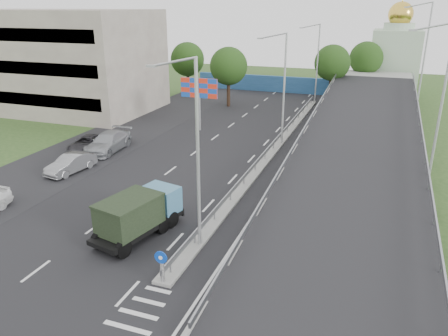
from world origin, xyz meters
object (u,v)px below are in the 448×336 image
at_px(church, 395,55).
at_px(billboard, 199,91).
at_px(parked_car_c, 87,144).
at_px(parked_car_d, 108,142).
at_px(sign_bollard, 162,266).
at_px(lamp_post_mid, 282,83).
at_px(parked_car_b, 71,164).
at_px(lamp_post_near, 194,146).
at_px(lamp_post_far, 316,59).
at_px(dump_truck, 139,213).

distance_m(church, billboard, 37.23).
bearing_deg(billboard, parked_car_c, -125.46).
height_order(parked_car_c, parked_car_d, parked_car_d).
xyz_separation_m(sign_bollard, parked_car_d, (-14.09, 16.53, -0.19)).
height_order(lamp_post_mid, church, church).
bearing_deg(parked_car_b, lamp_post_near, -19.05).
bearing_deg(lamp_post_far, lamp_post_near, -90.00).
relative_size(lamp_post_far, dump_truck, 1.64).
relative_size(lamp_post_mid, parked_car_d, 1.73).
relative_size(lamp_post_far, billboard, 1.83).
xyz_separation_m(church, parked_car_d, (-24.09, -41.30, -4.46)).
relative_size(parked_car_b, parked_car_d, 0.75).
distance_m(lamp_post_mid, parked_car_d, 16.72).
height_order(lamp_post_mid, parked_car_c, lamp_post_mid).
relative_size(lamp_post_mid, parked_car_c, 2.12).
height_order(church, billboard, church).
distance_m(parked_car_b, parked_car_d, 5.64).
height_order(lamp_post_near, parked_car_c, lamp_post_near).
bearing_deg(parked_car_c, church, 49.05).
distance_m(sign_bollard, lamp_post_mid, 24.30).
distance_m(lamp_post_mid, billboard, 9.47).
height_order(lamp_post_far, billboard, lamp_post_far).
distance_m(church, parked_car_c, 49.50).
height_order(church, parked_car_c, church).
bearing_deg(parked_car_d, church, 55.91).
distance_m(billboard, dump_truck, 22.82).
bearing_deg(lamp_post_mid, billboard, 167.62).
relative_size(church, parked_car_c, 2.90).
relative_size(billboard, parked_car_d, 0.94).
bearing_deg(church, parked_car_d, -120.26).
relative_size(sign_bollard, parked_car_d, 0.29).
height_order(billboard, dump_truck, billboard).
height_order(sign_bollard, parked_car_b, sign_bollard).
height_order(lamp_post_far, church, church).
xyz_separation_m(lamp_post_far, parked_car_d, (-14.20, -27.30, -4.96)).
bearing_deg(church, billboard, -120.70).
height_order(sign_bollard, parked_car_d, sign_bollard).
relative_size(lamp_post_near, billboard, 1.83).
bearing_deg(billboard, parked_car_b, -107.77).
xyz_separation_m(sign_bollard, lamp_post_near, (0.11, 3.83, 4.77)).
height_order(lamp_post_far, parked_car_c, lamp_post_far).
xyz_separation_m(dump_truck, parked_car_c, (-12.56, 12.12, -0.76)).
xyz_separation_m(lamp_post_near, dump_truck, (-3.56, 0.03, -4.39)).
distance_m(lamp_post_near, dump_truck, 5.65).
height_order(lamp_post_far, dump_truck, lamp_post_far).
distance_m(lamp_post_mid, dump_truck, 20.75).
relative_size(dump_truck, parked_car_d, 1.05).
distance_m(lamp_post_near, parked_car_d, 19.69).
bearing_deg(billboard, lamp_post_near, -67.51).
relative_size(lamp_post_near, church, 0.73).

